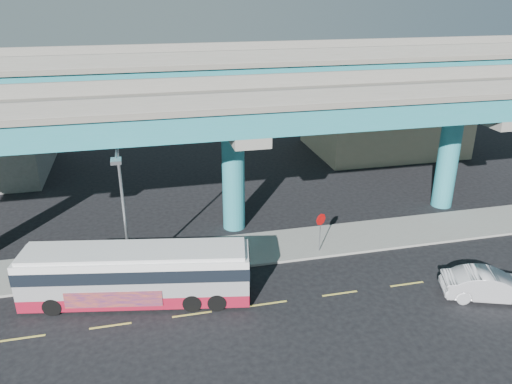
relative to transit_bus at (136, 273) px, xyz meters
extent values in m
plane|color=black|center=(6.58, -1.64, -1.65)|extent=(120.00, 120.00, 0.00)
cube|color=gray|center=(6.58, 3.86, -1.58)|extent=(70.00, 4.00, 0.15)
cube|color=#D8C64C|center=(-5.42, -1.94, -1.65)|extent=(2.00, 0.12, 0.01)
cube|color=#D8C64C|center=(-1.42, -1.94, -1.65)|extent=(2.00, 0.12, 0.01)
cube|color=#D8C64C|center=(2.58, -1.94, -1.65)|extent=(2.00, 0.12, 0.01)
cube|color=#D8C64C|center=(6.58, -1.94, -1.65)|extent=(2.00, 0.12, 0.01)
cube|color=#D8C64C|center=(10.58, -1.94, -1.65)|extent=(2.00, 0.12, 0.01)
cube|color=#D8C64C|center=(14.58, -1.94, -1.65)|extent=(2.00, 0.12, 0.01)
cube|color=#D8C64C|center=(18.58, -1.94, -1.65)|extent=(2.00, 0.12, 0.01)
cylinder|color=teal|center=(6.58, 7.36, 2.05)|extent=(1.50, 1.50, 7.40)
cube|color=gray|center=(6.58, 7.36, 6.05)|extent=(2.00, 12.00, 0.60)
cube|color=gray|center=(6.58, 10.86, 6.95)|extent=(1.80, 5.00, 1.20)
cylinder|color=teal|center=(22.58, 7.36, 2.05)|extent=(1.50, 1.50, 7.40)
cube|color=gray|center=(22.58, 7.36, 6.05)|extent=(2.00, 12.00, 0.60)
cube|color=gray|center=(22.58, 10.86, 6.95)|extent=(1.80, 5.00, 1.20)
cube|color=teal|center=(6.58, 3.86, 7.05)|extent=(52.00, 5.00, 1.40)
cube|color=gray|center=(6.58, 3.86, 7.90)|extent=(52.00, 5.40, 0.30)
cube|color=gray|center=(6.58, 1.36, 8.45)|extent=(52.00, 0.25, 0.80)
cube|color=gray|center=(6.58, 6.36, 8.45)|extent=(52.00, 0.25, 0.80)
cube|color=teal|center=(6.58, 10.86, 8.25)|extent=(52.00, 5.00, 1.40)
cube|color=gray|center=(6.58, 10.86, 9.10)|extent=(52.00, 5.40, 0.30)
cube|color=gray|center=(6.58, 8.36, 9.65)|extent=(52.00, 0.25, 0.80)
cube|color=gray|center=(6.58, 13.36, 9.65)|extent=(52.00, 0.25, 0.80)
cube|color=tan|center=(24.58, 21.36, 1.85)|extent=(14.00, 10.00, 7.00)
cube|color=black|center=(24.58, 16.26, 3.95)|extent=(12.00, 0.25, 1.20)
cube|color=maroon|center=(-0.01, 0.01, -1.12)|extent=(11.93, 4.61, 0.68)
cube|color=#A6A6AB|center=(-0.01, 0.01, -0.05)|extent=(11.93, 4.61, 1.46)
cube|color=black|center=(-0.01, 0.01, 0.44)|extent=(12.00, 4.67, 0.68)
cube|color=silver|center=(-0.01, 0.01, 0.97)|extent=(11.93, 4.61, 0.39)
cube|color=silver|center=(-0.01, 0.01, 1.27)|extent=(11.49, 4.29, 0.19)
cube|color=black|center=(5.74, -1.09, 0.29)|extent=(0.47, 2.20, 1.17)
cube|color=black|center=(-5.77, 1.10, 0.29)|extent=(0.47, 2.20, 1.17)
cube|color=navy|center=(-1.21, -1.06, -0.76)|extent=(4.79, 0.96, 0.88)
cylinder|color=black|center=(-4.24, -0.33, -1.17)|extent=(1.01, 0.47, 0.97)
cylinder|color=black|center=(-3.82, 1.87, -1.17)|extent=(1.01, 0.47, 0.97)
cylinder|color=black|center=(2.65, -1.64, -1.17)|extent=(1.01, 0.47, 0.97)
cylinder|color=black|center=(3.06, 0.56, -1.17)|extent=(1.01, 0.47, 0.97)
cylinder|color=black|center=(3.89, -1.87, -1.17)|extent=(1.01, 0.47, 0.97)
cylinder|color=black|center=(4.31, 0.32, -1.17)|extent=(1.01, 0.47, 0.97)
imported|color=#BCBBC1|center=(18.07, -4.13, -0.86)|extent=(4.76, 5.91, 1.59)
imported|color=#2D2D32|center=(-4.88, 3.94, -0.88)|extent=(3.73, 4.54, 1.24)
cylinder|color=gray|center=(-0.40, 2.36, 2.41)|extent=(0.16, 0.16, 7.83)
cylinder|color=gray|center=(-0.40, 1.30, 6.12)|extent=(0.12, 2.12, 0.12)
cube|color=gray|center=(-0.40, 0.24, 6.06)|extent=(0.50, 0.70, 0.18)
cylinder|color=gray|center=(11.03, 2.56, -0.40)|extent=(0.06, 0.06, 2.21)
cylinder|color=#B20A0A|center=(11.03, 2.53, 0.66)|extent=(0.71, 0.35, 0.76)
camera|label=1|loc=(0.89, -23.10, 13.73)|focal=35.00mm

